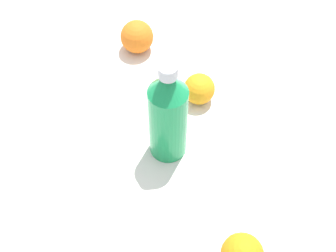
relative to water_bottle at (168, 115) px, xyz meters
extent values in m
plane|color=silver|center=(-0.02, 0.03, -0.12)|extent=(2.40, 2.40, 0.00)
cylinder|color=#198C4C|center=(0.00, 0.00, -0.02)|extent=(0.08, 0.08, 0.19)
cone|color=#198C4C|center=(0.00, 0.00, 0.09)|extent=(0.08, 0.08, 0.04)
cylinder|color=#B2B7BF|center=(0.00, 0.00, 0.12)|extent=(0.04, 0.04, 0.02)
sphere|color=orange|center=(-0.15, -0.04, -0.08)|extent=(0.07, 0.07, 0.07)
sphere|color=orange|center=(-0.17, -0.27, -0.08)|extent=(0.08, 0.08, 0.08)
camera|label=1|loc=(0.41, 0.38, 0.72)|focal=49.00mm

